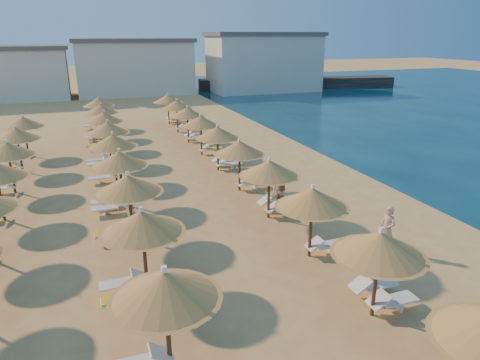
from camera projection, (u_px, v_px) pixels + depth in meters
name	position (u px, v px, depth m)	size (l,w,h in m)	color
ground	(240.00, 247.00, 16.56)	(220.00, 220.00, 0.00)	tan
jetty	(297.00, 83.00, 65.41)	(30.00, 4.00, 1.50)	black
hotel_blocks	(149.00, 66.00, 57.53)	(49.35, 11.58, 8.10)	silver
parasol_row_east	(239.00, 148.00, 21.88)	(2.70, 40.38, 2.82)	brown
parasol_row_west	(119.00, 160.00, 19.93)	(2.70, 40.38, 2.82)	brown
loungers	(155.00, 195.00, 20.99)	(14.09, 39.13, 0.66)	white
beachgoer_b	(279.00, 191.00, 20.12)	(0.79, 0.61, 1.62)	tan
beachgoer_a	(387.00, 229.00, 16.14)	(0.63, 0.41, 1.73)	tan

